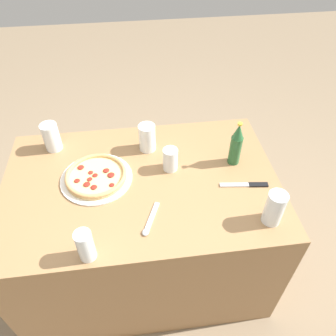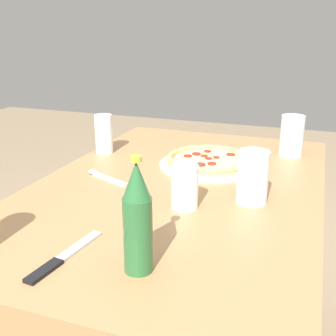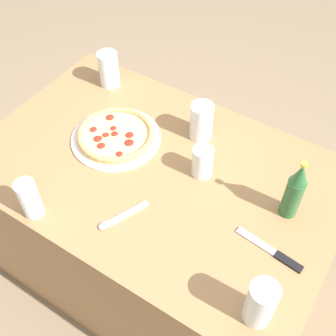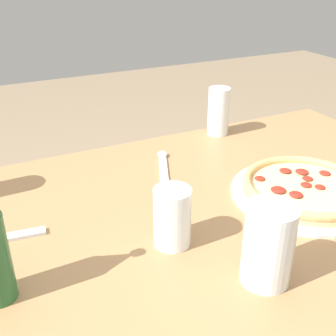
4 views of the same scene
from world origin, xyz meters
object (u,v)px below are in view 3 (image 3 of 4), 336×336
Objects in this scene: glass_orange_juice at (202,163)px; glass_red_wine at (109,71)px; glass_mango_juice at (30,200)px; glass_cola at (260,304)px; beer_bottle at (295,191)px; spoon at (118,219)px; glass_iced_tea at (201,122)px; pizza_margherita at (116,135)px; knife at (272,251)px.

glass_red_wine is at bearing 158.48° from glass_orange_juice.
glass_cola is (0.74, 0.07, 0.01)m from glass_mango_juice.
beer_bottle reaches higher than spoon.
glass_iced_tea is (0.47, -0.07, 0.00)m from glass_red_wine.
glass_orange_juice reaches higher than pizza_margherita.
glass_red_wine is 0.69m from spoon.
beer_bottle is 0.19m from knife.
spoon is (0.44, -0.53, -0.06)m from glass_red_wine.
beer_bottle is 1.06× the size of knife.
glass_mango_juice is 0.61× the size of beer_bottle.
glass_red_wine is (-0.22, 0.25, 0.05)m from pizza_margherita.
glass_orange_juice is 0.34m from spoon.
knife is at bearing -83.87° from beer_bottle.
glass_orange_juice is 0.51m from glass_cola.
glass_orange_juice is at bearing 135.93° from glass_cola.
pizza_margherita is at bearing -48.79° from glass_red_wine.
glass_mango_juice is 0.83× the size of spoon.
glass_mango_juice is at bearing -73.10° from glass_red_wine.
glass_cola is 0.22m from knife.
glass_red_wine is at bearing 166.06° from beer_bottle.
glass_cola is 0.37m from beer_bottle.
knife is (0.42, -0.31, -0.06)m from glass_iced_tea.
glass_iced_tea is at bearing 143.42° from knife.
glass_cola is (0.72, -0.33, 0.05)m from pizza_margherita.
glass_cola reaches higher than glass_orange_juice.
beer_bottle is (0.66, 0.03, 0.09)m from pizza_margherita.
glass_iced_tea is 0.69m from glass_cola.
spoon is at bearing 26.34° from glass_mango_juice.
spoon is (-0.50, 0.05, -0.07)m from glass_cola.
glass_iced_tea is 0.18m from glass_orange_juice.
glass_mango_juice is at bearing -153.66° from spoon.
glass_orange_juice is 0.74× the size of glass_cola.
glass_cola reaches higher than knife.
glass_iced_tea is (0.27, 0.59, 0.00)m from glass_mango_juice.
glass_mango_juice is 0.28m from spoon.
beer_bottle is (0.41, -0.15, 0.05)m from glass_iced_tea.
glass_iced_tea is at bearing 64.94° from glass_mango_juice.
glass_orange_juice is at bearing 67.60° from spoon.
glass_orange_juice is at bearing 49.28° from glass_mango_juice.
spoon is at bearing -94.02° from glass_iced_tea.
beer_bottle reaches higher than glass_mango_juice.
pizza_margherita is 2.26× the size of glass_red_wine.
glass_iced_tea reaches higher than pizza_margherita.
glass_iced_tea is 0.53m from knife.
beer_bottle is at bearing 32.56° from glass_mango_juice.
glass_red_wine is at bearing 131.21° from pizza_margherita.
beer_bottle is at bearing -20.61° from glass_iced_tea.
glass_cola is at bearing -44.07° from glass_orange_juice.
glass_red_wine reaches higher than glass_iced_tea.
glass_cola is (0.94, -0.58, 0.01)m from glass_red_wine.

